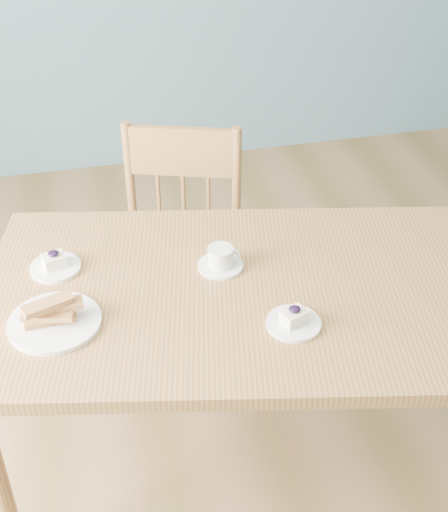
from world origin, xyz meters
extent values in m
cube|color=olive|center=(0.00, 0.00, -0.01)|extent=(5.00, 5.00, 0.01)
cube|color=olive|center=(-0.35, 0.23, 0.76)|extent=(1.60, 1.11, 0.04)
cylinder|color=olive|center=(-1.07, 0.02, 0.37)|extent=(0.05, 0.05, 0.74)
cylinder|color=olive|center=(-0.93, 0.71, 0.37)|extent=(0.05, 0.05, 0.74)
cylinder|color=olive|center=(0.38, 0.44, 0.37)|extent=(0.05, 0.05, 0.74)
cube|color=olive|center=(-0.44, 0.78, 0.44)|extent=(0.54, 0.53, 0.04)
cylinder|color=olive|center=(-0.67, 0.67, 0.21)|extent=(0.04, 0.04, 0.42)
cylinder|color=olive|center=(-0.32, 0.55, 0.21)|extent=(0.04, 0.04, 0.42)
cylinder|color=olive|center=(-0.56, 1.01, 0.21)|extent=(0.04, 0.04, 0.42)
cylinder|color=olive|center=(-0.21, 0.89, 0.21)|extent=(0.04, 0.04, 0.42)
cylinder|color=olive|center=(-0.57, 1.02, 0.71)|extent=(0.03, 0.03, 0.49)
cylinder|color=olive|center=(-0.19, 0.89, 0.71)|extent=(0.03, 0.03, 0.49)
cube|color=olive|center=(-0.38, 0.96, 0.85)|extent=(0.36, 0.14, 0.19)
cylinder|color=olive|center=(-0.47, 0.99, 0.61)|extent=(0.01, 0.01, 0.29)
cylinder|color=olive|center=(-0.38, 0.96, 0.61)|extent=(0.01, 0.01, 0.29)
cylinder|color=olive|center=(-0.29, 0.93, 0.61)|extent=(0.01, 0.01, 0.29)
cylinder|color=silver|center=(-0.25, 0.05, 0.79)|extent=(0.15, 0.15, 0.01)
cube|color=beige|center=(-0.25, 0.05, 0.81)|extent=(0.08, 0.07, 0.04)
ellipsoid|color=black|center=(-0.25, 0.05, 0.84)|extent=(0.03, 0.03, 0.01)
sphere|color=black|center=(-0.24, 0.05, 0.84)|extent=(0.01, 0.01, 0.01)
sphere|color=black|center=(-0.26, 0.06, 0.84)|extent=(0.01, 0.01, 0.01)
sphere|color=black|center=(-0.25, 0.04, 0.84)|extent=(0.01, 0.01, 0.01)
cylinder|color=silver|center=(-0.85, 0.45, 0.79)|extent=(0.15, 0.15, 0.01)
cube|color=beige|center=(-0.85, 0.45, 0.81)|extent=(0.08, 0.07, 0.04)
ellipsoid|color=black|center=(-0.85, 0.45, 0.84)|extent=(0.03, 0.03, 0.01)
sphere|color=black|center=(-0.84, 0.45, 0.84)|extent=(0.01, 0.01, 0.01)
sphere|color=black|center=(-0.86, 0.45, 0.84)|extent=(0.01, 0.01, 0.01)
sphere|color=black|center=(-0.85, 0.44, 0.84)|extent=(0.01, 0.01, 0.01)
cylinder|color=silver|center=(-0.38, 0.34, 0.79)|extent=(0.13, 0.13, 0.01)
cylinder|color=silver|center=(-0.38, 0.34, 0.82)|extent=(0.09, 0.09, 0.06)
cylinder|color=brown|center=(-0.38, 0.34, 0.84)|extent=(0.06, 0.06, 0.00)
torus|color=silver|center=(-0.34, 0.34, 0.82)|extent=(0.04, 0.02, 0.04)
cylinder|color=silver|center=(-0.86, 0.20, 0.79)|extent=(0.25, 0.25, 0.01)
camera|label=1|loc=(-0.75, -1.28, 2.03)|focal=50.00mm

